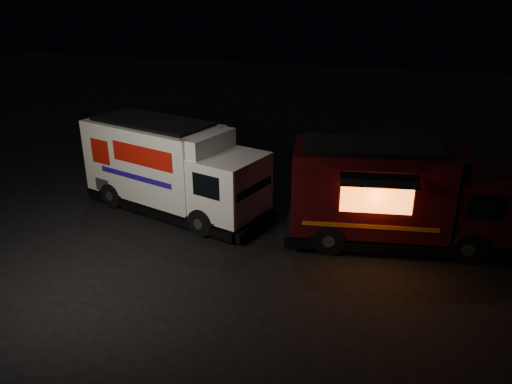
{
  "coord_description": "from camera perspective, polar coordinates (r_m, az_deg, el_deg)",
  "views": [
    {
      "loc": [
        6.39,
        -12.92,
        7.72
      ],
      "look_at": [
        1.64,
        2.0,
        1.26
      ],
      "focal_mm": 35.0,
      "sensor_mm": 36.0,
      "label": 1
    }
  ],
  "objects": [
    {
      "name": "ground",
      "position": [
        16.35,
        -7.66,
        -5.96
      ],
      "size": [
        80.0,
        80.0,
        0.0
      ],
      "primitive_type": "plane",
      "color": "black",
      "rests_on": "ground"
    },
    {
      "name": "white_truck",
      "position": [
        18.25,
        -9.26,
        2.71
      ],
      "size": [
        7.68,
        4.36,
        3.3
      ],
      "primitive_type": null,
      "rotation": [
        0.0,
        0.0,
        -0.27
      ],
      "color": "silver",
      "rests_on": "ground"
    },
    {
      "name": "red_truck",
      "position": [
        16.38,
        15.94,
        -0.28
      ],
      "size": [
        7.36,
        3.78,
        3.27
      ],
      "primitive_type": null,
      "rotation": [
        0.0,
        0.0,
        0.18
      ],
      "color": "#390A0C",
      "rests_on": "ground"
    }
  ]
}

